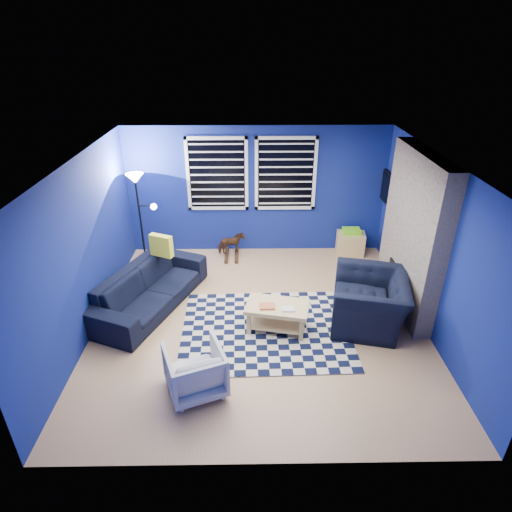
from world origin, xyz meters
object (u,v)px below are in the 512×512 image
at_px(tv, 391,192).
at_px(armchair_bent, 195,370).
at_px(cabinet, 350,243).
at_px(sofa, 150,288).
at_px(coffee_table, 277,312).
at_px(rocking_horse, 231,244).
at_px(floor_lamp, 138,192).
at_px(armchair_big, 369,301).

xyz_separation_m(tv, armchair_bent, (-3.27, -3.43, -1.08)).
relative_size(armchair_bent, cabinet, 1.18).
relative_size(sofa, cabinet, 3.87).
height_order(sofa, cabinet, sofa).
bearing_deg(tv, coffee_table, -134.54).
bearing_deg(cabinet, armchair_bent, -119.11).
height_order(rocking_horse, coffee_table, rocking_horse).
bearing_deg(cabinet, rocking_horse, -170.40).
xyz_separation_m(rocking_horse, floor_lamp, (-1.62, -0.29, 1.18)).
relative_size(coffee_table, cabinet, 1.71).
distance_m(armchair_big, rocking_horse, 3.11).
distance_m(sofa, rocking_horse, 2.11).
bearing_deg(cabinet, sofa, -146.58).
bearing_deg(coffee_table, rocking_horse, 107.84).
relative_size(rocking_horse, floor_lamp, 0.29).
relative_size(armchair_big, floor_lamp, 0.68).
height_order(armchair_big, cabinet, armchair_big).
bearing_deg(floor_lamp, armchair_big, -27.07).
bearing_deg(armchair_big, sofa, -86.02).
bearing_deg(armchair_bent, floor_lamp, -89.48).
xyz_separation_m(sofa, armchair_big, (3.42, -0.53, 0.06)).
bearing_deg(coffee_table, floor_lamp, 138.90).
bearing_deg(coffee_table, cabinet, 56.80).
relative_size(tv, rocking_horse, 1.92).
distance_m(sofa, floor_lamp, 1.85).
bearing_deg(tv, armchair_big, -110.75).
height_order(armchair_bent, cabinet, armchair_bent).
distance_m(sofa, cabinet, 4.06).
relative_size(armchair_bent, coffee_table, 0.69).
height_order(armchair_bent, coffee_table, armchair_bent).
xyz_separation_m(tv, cabinet, (-0.57, 0.25, -1.16)).
distance_m(sofa, coffee_table, 2.13).
bearing_deg(tv, sofa, -159.81).
bearing_deg(armchair_big, rocking_horse, -122.97).
xyz_separation_m(sofa, rocking_horse, (1.25, 1.69, -0.04)).
xyz_separation_m(tv, armchair_big, (-0.79, -2.08, -1.01)).
distance_m(tv, rocking_horse, 3.16).
bearing_deg(coffee_table, sofa, 161.44).
height_order(sofa, armchair_big, armchair_big).
relative_size(armchair_big, coffee_table, 1.21).
xyz_separation_m(armchair_big, coffee_table, (-1.40, -0.15, -0.08)).
xyz_separation_m(armchair_bent, coffee_table, (1.08, 1.21, -0.00)).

